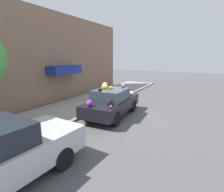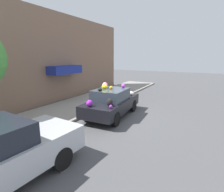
% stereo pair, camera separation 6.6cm
% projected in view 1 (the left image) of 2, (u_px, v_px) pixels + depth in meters
% --- Properties ---
extents(ground_plane, '(60.00, 60.00, 0.00)m').
position_uv_depth(ground_plane, '(112.00, 116.00, 9.23)').
color(ground_plane, '#4C4C4F').
extents(sidewalk_curb, '(24.00, 3.20, 0.11)m').
position_uv_depth(sidewalk_curb, '(73.00, 108.00, 10.49)').
color(sidewalk_curb, gray).
rests_on(sidewalk_curb, ground).
extents(building_facade, '(18.00, 1.20, 5.94)m').
position_uv_depth(building_facade, '(43.00, 58.00, 10.94)').
color(building_facade, '#846651').
rests_on(building_facade, ground).
extents(fire_hydrant, '(0.20, 0.20, 0.70)m').
position_uv_depth(fire_hydrant, '(105.00, 96.00, 11.80)').
color(fire_hydrant, gold).
rests_on(fire_hydrant, sidewalk_curb).
extents(art_car, '(4.02, 1.93, 1.73)m').
position_uv_depth(art_car, '(112.00, 102.00, 9.03)').
color(art_car, black).
rests_on(art_car, ground).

